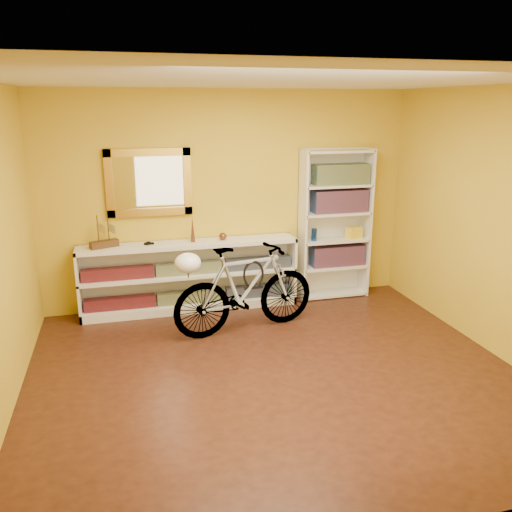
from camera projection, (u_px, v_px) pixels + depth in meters
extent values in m
cube|color=black|center=(275.00, 374.00, 4.87)|extent=(4.50, 4.00, 0.01)
cube|color=silver|center=(278.00, 79.00, 4.15)|extent=(4.50, 4.00, 0.01)
cube|color=gold|center=(229.00, 200.00, 6.38)|extent=(4.50, 0.01, 2.60)
cube|color=gold|center=(500.00, 224.00, 5.06)|extent=(0.01, 4.00, 2.60)
cube|color=olive|center=(149.00, 183.00, 6.04)|extent=(0.98, 0.06, 0.78)
cube|color=silver|center=(298.00, 276.00, 6.87)|extent=(0.09, 0.02, 0.09)
cube|color=black|center=(191.00, 297.00, 6.36)|extent=(2.50, 0.13, 0.14)
cube|color=navy|center=(190.00, 268.00, 6.26)|extent=(2.50, 0.13, 0.14)
imported|color=black|center=(149.00, 245.00, 6.08)|extent=(0.00, 0.00, 0.00)
cone|color=brown|center=(193.00, 229.00, 6.16)|extent=(0.05, 0.05, 0.31)
sphere|color=brown|center=(223.00, 236.00, 6.28)|extent=(0.09, 0.09, 0.09)
cube|color=maroon|center=(337.00, 255.00, 6.77)|extent=(0.70, 0.22, 0.26)
cube|color=maroon|center=(339.00, 201.00, 6.57)|extent=(0.70, 0.22, 0.28)
cube|color=navy|center=(341.00, 174.00, 6.48)|extent=(0.70, 0.22, 0.25)
cylinder|color=#163B9B|center=(314.00, 235.00, 6.58)|extent=(0.07, 0.07, 0.16)
cube|color=maroon|center=(321.00, 178.00, 6.46)|extent=(0.14, 0.14, 0.16)
cube|color=yellow|center=(354.00, 233.00, 6.70)|extent=(0.22, 0.17, 0.15)
imported|color=silver|center=(245.00, 289.00, 5.69)|extent=(0.73, 1.72, 0.98)
ellipsoid|color=white|center=(188.00, 263.00, 5.32)|extent=(0.27, 0.26, 0.21)
torus|color=black|center=(253.00, 275.00, 5.69)|extent=(0.24, 0.03, 0.24)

